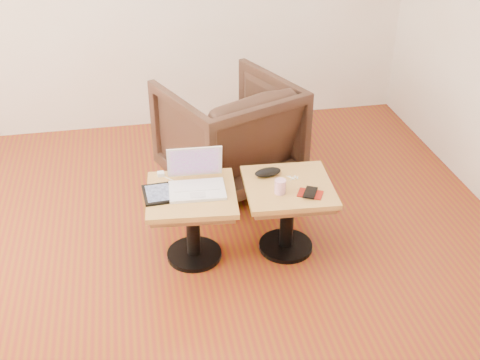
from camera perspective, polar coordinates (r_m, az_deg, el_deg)
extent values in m
cube|color=maroon|center=(3.52, -6.60, -10.65)|extent=(4.50, 4.50, 0.01)
cylinder|color=black|center=(3.76, -4.35, -7.01)|extent=(0.34, 0.34, 0.03)
cylinder|color=black|center=(3.63, -4.48, -4.31)|extent=(0.08, 0.08, 0.41)
cube|color=brown|center=(3.52, -4.61, -1.87)|extent=(0.52, 0.52, 0.04)
cube|color=olive|center=(3.50, -4.63, -1.39)|extent=(0.56, 0.56, 0.03)
cylinder|color=black|center=(3.82, 4.34, -6.24)|extent=(0.34, 0.34, 0.03)
cylinder|color=black|center=(3.70, 4.47, -3.56)|extent=(0.08, 0.08, 0.41)
cube|color=brown|center=(3.59, 4.59, -1.14)|extent=(0.50, 0.50, 0.04)
cube|color=olive|center=(3.58, 4.62, -0.67)|extent=(0.55, 0.55, 0.03)
cube|color=white|center=(3.49, -4.08, -0.99)|extent=(0.34, 0.24, 0.02)
cube|color=silver|center=(3.52, -4.13, -0.55)|extent=(0.27, 0.12, 0.00)
cube|color=silver|center=(3.44, -4.01, -1.41)|extent=(0.09, 0.06, 0.00)
cube|color=white|center=(3.55, -4.32, 1.75)|extent=(0.33, 0.08, 0.21)
cube|color=maroon|center=(3.55, -4.32, 1.75)|extent=(0.29, 0.06, 0.18)
cube|color=black|center=(3.49, -7.75, -1.31)|extent=(0.19, 0.23, 0.01)
cube|color=#191E38|center=(3.48, -7.76, -1.19)|extent=(0.15, 0.19, 0.00)
cube|color=white|center=(3.67, -7.52, 0.57)|extent=(0.04, 0.04, 0.02)
ellipsoid|color=black|center=(3.63, 2.66, 0.75)|extent=(0.18, 0.09, 0.05)
cylinder|color=#E56095|center=(3.47, 3.83, -0.62)|extent=(0.08, 0.08, 0.08)
sphere|color=white|center=(3.62, 5.01, 0.21)|extent=(0.01, 0.01, 0.01)
sphere|color=white|center=(3.64, 5.23, 0.34)|extent=(0.01, 0.01, 0.01)
sphere|color=white|center=(3.64, 4.73, 0.33)|extent=(0.01, 0.01, 0.01)
sphere|color=white|center=(3.62, 5.46, 0.17)|extent=(0.01, 0.01, 0.01)
cylinder|color=white|center=(3.63, 5.01, 0.15)|extent=(0.06, 0.04, 0.00)
cube|color=maroon|center=(3.49, 6.68, -1.31)|extent=(0.17, 0.15, 0.01)
cube|color=black|center=(3.48, 6.68, -1.19)|extent=(0.12, 0.14, 0.01)
imported|color=#322015|center=(4.32, -1.10, 4.46)|extent=(1.10, 1.11, 0.78)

